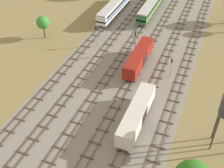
# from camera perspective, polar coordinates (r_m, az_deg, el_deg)

# --- Properties ---
(ground_plane) EXTENTS (480.00, 480.00, 0.00)m
(ground_plane) POSITION_cam_1_polar(r_m,az_deg,el_deg) (65.64, 3.43, 4.34)
(ground_plane) COLOR olive
(ballast_bed) EXTENTS (28.54, 176.00, 0.01)m
(ballast_bed) POSITION_cam_1_polar(r_m,az_deg,el_deg) (65.64, 3.43, 4.34)
(ballast_bed) COLOR gray
(ballast_bed) RESTS_ON ground
(track_far_left) EXTENTS (2.40, 126.00, 0.29)m
(track_far_left) POSITION_cam_1_polar(r_m,az_deg,el_deg) (70.39, -5.85, 6.90)
(track_far_left) COLOR #47382D
(track_far_left) RESTS_ON ground
(track_left) EXTENTS (2.40, 126.00, 0.29)m
(track_left) POSITION_cam_1_polar(r_m,az_deg,el_deg) (68.55, -2.16, 6.14)
(track_left) COLOR #47382D
(track_left) RESTS_ON ground
(track_centre_left) EXTENTS (2.40, 126.00, 0.29)m
(track_centre_left) POSITION_cam_1_polar(r_m,az_deg,el_deg) (67.01, 1.72, 5.32)
(track_centre_left) COLOR #47382D
(track_centre_left) RESTS_ON ground
(track_centre) EXTENTS (2.40, 126.00, 0.29)m
(track_centre) POSITION_cam_1_polar(r_m,az_deg,el_deg) (65.80, 5.74, 4.43)
(track_centre) COLOR #47382D
(track_centre) RESTS_ON ground
(track_centre_right) EXTENTS (2.40, 126.00, 0.29)m
(track_centre_right) POSITION_cam_1_polar(r_m,az_deg,el_deg) (64.94, 9.89, 3.50)
(track_centre_right) COLOR #47382D
(track_centre_right) RESTS_ON ground
(track_right) EXTENTS (2.40, 126.00, 0.29)m
(track_right) POSITION_cam_1_polar(r_m,az_deg,el_deg) (64.44, 14.11, 2.53)
(track_right) COLOR #47382D
(track_right) RESTS_ON ground
(freight_boxcar_centre_right_nearest) EXTENTS (2.87, 14.00, 3.60)m
(freight_boxcar_centre_right_nearest) POSITION_cam_1_polar(r_m,az_deg,el_deg) (49.18, 4.95, -5.90)
(freight_boxcar_centre_right_nearest) COLOR beige
(freight_boxcar_centre_right_nearest) RESTS_ON ground
(freight_boxcar_centre_near) EXTENTS (2.87, 14.00, 3.60)m
(freight_boxcar_centre_near) POSITION_cam_1_polar(r_m,az_deg,el_deg) (63.01, 5.38, 5.29)
(freight_boxcar_centre_near) COLOR maroon
(freight_boxcar_centre_near) RESTS_ON ground
(passenger_coach_far_left_mid) EXTENTS (2.96, 22.00, 3.80)m
(passenger_coach_far_left_mid) POSITION_cam_1_polar(r_m,az_deg,el_deg) (87.19, 0.68, 15.38)
(passenger_coach_far_left_mid) COLOR white
(passenger_coach_far_left_mid) RESTS_ON ground
(passenger_coach_centre_left_midfar) EXTENTS (2.96, 22.00, 3.80)m
(passenger_coach_centre_left_midfar) POSITION_cam_1_polar(r_m,az_deg,el_deg) (88.70, 7.98, 15.44)
(passenger_coach_centre_left_midfar) COLOR #286638
(passenger_coach_centre_left_midfar) RESTS_ON ground
(signal_post_nearest) EXTENTS (0.28, 0.47, 5.40)m
(signal_post_nearest) POSITION_cam_1_polar(r_m,az_deg,el_deg) (69.93, -3.19, 9.94)
(signal_post_nearest) COLOR gray
(signal_post_nearest) RESTS_ON ground
(signal_post_near) EXTENTS (0.28, 0.47, 4.68)m
(signal_post_near) POSITION_cam_1_polar(r_m,az_deg,el_deg) (60.46, 11.72, 3.65)
(signal_post_near) COLOR gray
(signal_post_near) RESTS_ON ground
(signal_post_mid) EXTENTS (0.28, 0.47, 5.83)m
(signal_post_mid) POSITION_cam_1_polar(r_m,az_deg,el_deg) (66.83, 4.63, 8.66)
(signal_post_mid) COLOR gray
(signal_post_mid) RESTS_ON ground
(lineside_tree_3) EXTENTS (3.30, 3.30, 5.96)m
(lineside_tree_3) POSITION_cam_1_polar(r_m,az_deg,el_deg) (75.29, -13.60, 11.82)
(lineside_tree_3) COLOR #4C331E
(lineside_tree_3) RESTS_ON ground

